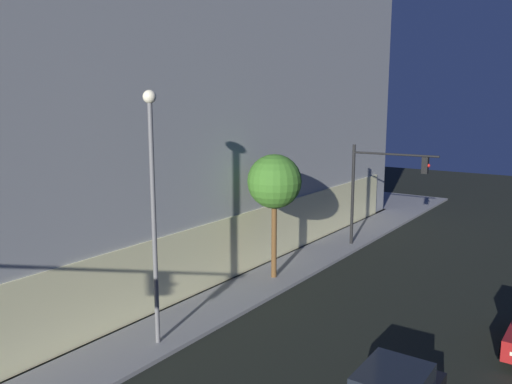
# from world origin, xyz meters

# --- Properties ---
(modern_building) EXTENTS (35.63, 23.38, 21.36)m
(modern_building) POSITION_xyz_m (14.59, 20.29, 10.60)
(modern_building) COLOR #4C4C51
(modern_building) RESTS_ON ground
(traffic_light_far_corner) EXTENTS (0.42, 4.91, 5.93)m
(traffic_light_far_corner) POSITION_xyz_m (21.57, 5.08, 4.15)
(traffic_light_far_corner) COLOR black
(traffic_light_far_corner) RESTS_ON sidewalk_corner
(street_lamp_sidewalk) EXTENTS (0.44, 0.44, 8.73)m
(street_lamp_sidewalk) POSITION_xyz_m (5.73, 6.77, 5.56)
(street_lamp_sidewalk) COLOR #616161
(street_lamp_sidewalk) RESTS_ON sidewalk_corner
(sidewalk_tree) EXTENTS (2.56, 2.56, 5.96)m
(sidewalk_tree) POSITION_xyz_m (13.84, 7.18, 4.79)
(sidewalk_tree) COLOR brown
(sidewalk_tree) RESTS_ON sidewalk_corner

